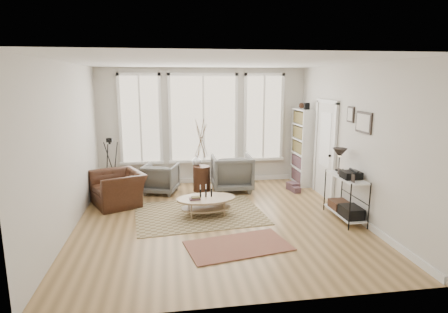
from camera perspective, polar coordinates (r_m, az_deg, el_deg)
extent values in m
plane|color=#A6804E|center=(7.17, -0.87, -9.66)|extent=(5.50, 5.50, 0.00)
plane|color=white|center=(6.69, -0.95, 14.18)|extent=(5.50, 5.50, 0.00)
cube|color=beige|center=(9.48, -3.16, 4.61)|extent=(5.20, 0.04, 2.90)
cube|color=beige|center=(4.13, 4.24, -4.53)|extent=(5.20, 0.04, 2.90)
cube|color=beige|center=(6.93, -22.73, 1.16)|extent=(0.04, 5.50, 2.90)
cube|color=beige|center=(7.57, 18.99, 2.24)|extent=(0.04, 5.50, 2.90)
cube|color=white|center=(9.74, -3.06, -3.54)|extent=(5.10, 0.04, 0.12)
cube|color=white|center=(7.90, 18.23, -7.76)|extent=(0.03, 5.40, 0.12)
cube|color=tan|center=(9.44, -3.16, 5.80)|extent=(1.60, 0.03, 2.10)
cube|color=tan|center=(9.42, -12.63, 5.53)|extent=(0.90, 0.03, 2.10)
cube|color=tan|center=(9.71, 6.03, 5.92)|extent=(0.90, 0.03, 2.10)
cube|color=white|center=(9.42, -3.15, 5.79)|extent=(1.74, 0.06, 2.24)
cube|color=white|center=(9.40, -12.63, 5.52)|extent=(1.04, 0.06, 2.24)
cube|color=white|center=(9.69, 6.06, 5.91)|extent=(1.04, 0.06, 2.24)
cube|color=white|center=(9.57, -3.06, -0.67)|extent=(4.10, 0.12, 0.06)
cube|color=silver|center=(8.65, 15.19, 0.87)|extent=(0.04, 0.88, 2.10)
cube|color=white|center=(8.60, 15.15, 2.50)|extent=(0.01, 0.55, 1.20)
cube|color=white|center=(8.21, 16.45, 0.24)|extent=(0.06, 0.08, 2.18)
cube|color=white|center=(9.09, 13.87, 1.44)|extent=(0.06, 0.08, 2.18)
cube|color=white|center=(8.52, 15.48, 8.09)|extent=(0.06, 1.06, 0.08)
sphere|color=black|center=(8.35, 15.79, 0.11)|extent=(0.06, 0.06, 0.06)
cube|color=white|center=(9.22, 12.68, 1.00)|extent=(0.30, 0.03, 1.90)
cube|color=white|center=(9.97, 10.99, 1.86)|extent=(0.30, 0.03, 1.90)
cube|color=white|center=(9.65, 12.64, 1.46)|extent=(0.02, 0.85, 1.90)
cube|color=white|center=(9.59, 11.80, 1.45)|extent=(0.30, 0.81, 1.90)
cube|color=brown|center=(9.59, 11.80, 1.45)|extent=(0.24, 0.75, 1.76)
cube|color=black|center=(9.28, 12.49, 7.50)|extent=(0.12, 0.10, 0.16)
sphere|color=#3B1F13|center=(9.61, 11.74, 7.60)|extent=(0.14, 0.14, 0.14)
cube|color=white|center=(7.54, 17.88, -8.18)|extent=(0.37, 1.07, 0.03)
cube|color=white|center=(7.34, 18.22, -3.02)|extent=(0.37, 1.07, 0.02)
cylinder|color=black|center=(6.92, 18.64, -7.35)|extent=(0.02, 0.02, 0.85)
cylinder|color=black|center=(7.08, 21.25, -7.08)|extent=(0.02, 0.02, 0.85)
cylinder|color=black|center=(7.82, 15.12, -4.95)|extent=(0.02, 0.02, 0.85)
cylinder|color=black|center=(7.97, 17.50, -4.77)|extent=(0.02, 0.02, 0.85)
cylinder|color=black|center=(7.63, 17.07, -1.98)|extent=(0.14, 0.14, 0.02)
cylinder|color=black|center=(7.60, 17.13, -0.96)|extent=(0.02, 0.02, 0.30)
cone|color=black|center=(7.56, 17.22, 0.52)|extent=(0.28, 0.28, 0.18)
cube|color=black|center=(7.19, 18.79, -2.66)|extent=(0.32, 0.30, 0.13)
cube|color=black|center=(7.29, 18.81, -8.00)|extent=(0.32, 0.45, 0.20)
cube|color=#3B1F13|center=(7.69, 17.19, -7.03)|extent=(0.32, 0.40, 0.16)
cube|color=black|center=(6.91, 19.08, -3.15)|extent=(0.02, 0.10, 0.14)
cube|color=black|center=(7.38, 17.15, -2.20)|extent=(0.02, 0.10, 0.12)
cube|color=black|center=(7.16, 20.53, 4.87)|extent=(0.03, 0.52, 0.38)
cube|color=white|center=(7.16, 20.42, 4.87)|extent=(0.01, 0.44, 0.30)
cube|color=black|center=(7.59, 18.76, 6.09)|extent=(0.03, 0.24, 0.30)
cube|color=white|center=(7.59, 18.66, 6.09)|extent=(0.01, 0.18, 0.24)
cube|color=brown|center=(7.50, -3.80, -8.66)|extent=(2.64, 2.09, 0.01)
cube|color=maroon|center=(6.12, 2.18, -13.41)|extent=(1.75, 1.19, 0.01)
ellipsoid|color=#A1855E|center=(7.35, -2.71, -7.76)|extent=(1.02, 0.69, 0.03)
ellipsoid|color=#A1855E|center=(7.30, -2.72, -6.42)|extent=(1.20, 0.82, 0.04)
cylinder|color=#A1855E|center=(7.16, -5.10, -8.34)|extent=(0.03, 0.03, 0.33)
cylinder|color=#A1855E|center=(7.22, -0.04, -8.11)|extent=(0.03, 0.03, 0.33)
cylinder|color=#A1855E|center=(7.50, -5.28, -7.40)|extent=(0.03, 0.03, 0.33)
cylinder|color=#A1855E|center=(7.56, -0.45, -7.20)|extent=(0.03, 0.03, 0.33)
cylinder|color=black|center=(7.30, -3.62, -5.60)|extent=(0.03, 0.03, 0.16)
cylinder|color=black|center=(7.31, -2.77, -5.57)|extent=(0.03, 0.03, 0.16)
cylinder|color=black|center=(7.32, -1.92, -5.54)|extent=(0.03, 0.03, 0.16)
cube|color=#354B28|center=(7.19, -4.39, -6.34)|extent=(0.20, 0.14, 0.05)
imported|color=#62625D|center=(8.87, -9.60, -3.30)|extent=(0.93, 0.94, 0.69)
imported|color=#62625D|center=(8.93, 1.19, -2.47)|extent=(0.94, 0.96, 0.86)
cylinder|color=#3B1F13|center=(8.91, -3.43, -3.37)|extent=(0.40, 0.40, 0.60)
imported|color=silver|center=(8.96, -4.24, -0.53)|extent=(0.26, 0.26, 0.24)
imported|color=#3B1F13|center=(8.24, -15.85, -4.69)|extent=(1.37, 1.30, 0.70)
cylinder|color=black|center=(8.90, -17.03, 1.99)|extent=(0.06, 0.06, 0.06)
cube|color=black|center=(8.89, -17.05, 2.40)|extent=(0.14, 0.11, 0.09)
cylinder|color=black|center=(8.81, -17.12, 2.32)|extent=(0.06, 0.07, 0.06)
cube|color=brown|center=(9.17, 10.49, -4.48)|extent=(0.30, 0.34, 0.18)
cube|color=brown|center=(8.99, 10.92, -4.99)|extent=(0.19, 0.23, 0.13)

